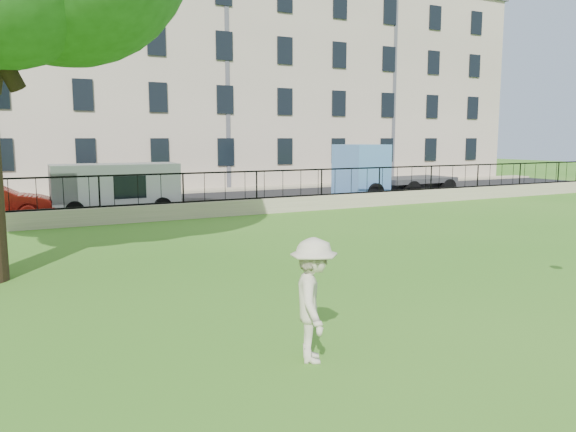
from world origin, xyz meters
TOP-DOWN VIEW (x-y plane):
  - ground at (0.00, 0.00)m, footprint 120.00×120.00m
  - retaining_wall at (0.00, 12.00)m, footprint 50.00×0.40m
  - iron_railing at (0.00, 12.00)m, footprint 50.00×0.05m
  - street at (0.00, 16.70)m, footprint 60.00×9.00m
  - sidewalk at (0.00, 21.90)m, footprint 60.00×1.40m
  - building_row at (0.00, 27.57)m, footprint 56.40×10.40m
  - man at (-2.48, -1.94)m, footprint 1.03×1.25m
  - white_van at (-2.00, 14.40)m, footprint 4.83×2.03m
  - blue_truck at (11.89, 14.56)m, footprint 6.56×2.71m

SIDE VIEW (x-z plane):
  - ground at x=0.00m, z-range 0.00..0.00m
  - street at x=0.00m, z-range 0.00..0.01m
  - sidewalk at x=0.00m, z-range 0.00..0.12m
  - retaining_wall at x=0.00m, z-range 0.00..0.60m
  - man at x=-2.48m, z-range 0.00..1.69m
  - white_van at x=-2.00m, z-range 0.00..2.00m
  - iron_railing at x=0.00m, z-range 0.59..1.72m
  - blue_truck at x=11.89m, z-range 0.00..2.69m
  - building_row at x=0.00m, z-range 0.02..13.82m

